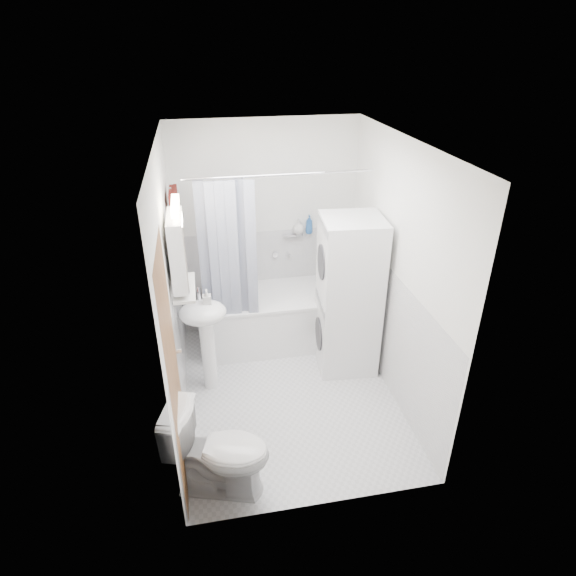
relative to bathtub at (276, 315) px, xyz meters
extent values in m
plane|color=silver|center=(-0.04, -0.92, -0.33)|extent=(2.60, 2.60, 0.00)
plane|color=white|center=(-0.04, 0.38, 0.87)|extent=(2.00, 0.00, 2.00)
plane|color=white|center=(-0.04, -2.22, 0.87)|extent=(2.00, 0.00, 2.00)
plane|color=white|center=(-1.04, -0.92, 0.87)|extent=(0.00, 2.60, 2.60)
plane|color=white|center=(0.96, -0.92, 0.87)|extent=(0.00, 2.60, 2.60)
plane|color=white|center=(-0.04, -0.92, 2.07)|extent=(2.60, 2.60, 0.00)
plane|color=white|center=(-0.04, 0.37, 0.27)|extent=(1.98, 0.00, 1.98)
plane|color=white|center=(-1.03, -0.92, 0.27)|extent=(0.00, 2.58, 2.58)
plane|color=white|center=(0.95, -0.92, 0.27)|extent=(0.00, 2.58, 2.58)
plane|color=brown|center=(-1.02, -1.80, 0.67)|extent=(0.00, 2.00, 2.00)
cylinder|color=silver|center=(-0.99, -1.47, 0.67)|extent=(0.04, 0.04, 0.04)
cube|color=white|center=(0.00, 0.00, -0.05)|extent=(1.57, 0.73, 0.57)
cube|color=white|center=(0.00, 0.00, 0.26)|extent=(1.59, 0.75, 0.03)
cube|color=silver|center=(0.00, 0.00, 0.14)|extent=(1.39, 0.55, 0.20)
cylinder|color=silver|center=(0.20, 0.33, 0.59)|extent=(0.04, 0.12, 0.04)
cylinder|color=silver|center=(0.00, -0.32, 1.67)|extent=(1.77, 0.02, 0.02)
cube|color=#141F46|center=(-0.73, -0.32, 0.92)|extent=(0.10, 0.02, 1.45)
cube|color=#141F46|center=(-0.64, -0.32, 0.92)|extent=(0.10, 0.02, 1.45)
cube|color=#141F46|center=(-0.55, -0.32, 0.92)|extent=(0.10, 0.02, 1.45)
cube|color=#141F46|center=(-0.46, -0.32, 0.92)|extent=(0.10, 0.02, 1.45)
cube|color=#141F46|center=(-0.37, -0.32, 0.92)|extent=(0.10, 0.02, 1.45)
cube|color=#141F46|center=(-0.28, -0.32, 0.92)|extent=(0.10, 0.02, 1.45)
ellipsoid|color=white|center=(-0.80, -0.67, 0.52)|extent=(0.44, 0.37, 0.20)
cylinder|color=white|center=(-0.78, -0.67, 0.04)|extent=(0.14, 0.14, 0.75)
cylinder|color=silver|center=(-0.82, -0.53, 0.64)|extent=(0.03, 0.03, 0.14)
cylinder|color=silver|center=(-0.82, -0.57, 0.70)|extent=(0.02, 0.10, 0.02)
cube|color=white|center=(-0.95, -0.82, 1.22)|extent=(0.12, 0.50, 0.60)
cube|color=white|center=(-0.88, -0.82, 1.22)|extent=(0.01, 0.47, 0.57)
cube|color=#FFEABF|center=(-0.93, -0.82, 1.60)|extent=(0.06, 0.45, 0.06)
cube|color=silver|center=(-0.93, -0.82, 0.87)|extent=(0.18, 0.54, 0.02)
cube|color=silver|center=(0.25, 0.32, 0.82)|extent=(0.22, 0.06, 0.02)
cube|color=#631A0D|center=(-0.98, -0.17, 1.10)|extent=(0.05, 0.37, 0.88)
cube|color=#631A0D|center=(-0.95, -0.17, 1.51)|extent=(0.03, 0.33, 0.08)
cylinder|color=silver|center=(-0.99, -0.17, 1.55)|extent=(0.02, 0.04, 0.02)
cube|color=white|center=(0.64, -0.56, 0.07)|extent=(0.62, 0.62, 0.81)
cylinder|color=#2D2D33|center=(0.35, -0.56, 0.07)|extent=(0.05, 0.35, 0.34)
cube|color=gray|center=(0.35, -0.56, 0.43)|extent=(0.05, 0.51, 0.08)
cube|color=white|center=(0.64, -0.56, 0.89)|extent=(0.62, 0.62, 0.81)
cylinder|color=#2D2D33|center=(0.35, -0.56, 0.88)|extent=(0.05, 0.35, 0.34)
cube|color=gray|center=(0.35, -0.56, 1.25)|extent=(0.05, 0.51, 0.08)
imported|color=white|center=(-0.76, -1.92, 0.04)|extent=(0.86, 0.63, 0.75)
imported|color=gray|center=(-0.75, -0.67, 0.62)|extent=(0.08, 0.17, 0.08)
imported|color=gray|center=(-0.93, -0.97, 0.91)|extent=(0.07, 0.18, 0.07)
imported|color=gray|center=(-0.93, -0.70, 0.93)|extent=(0.10, 0.09, 0.10)
imported|color=gray|center=(0.31, 0.32, 0.89)|extent=(0.13, 0.17, 0.13)
imported|color=#27599D|center=(0.43, 0.32, 0.87)|extent=(0.08, 0.21, 0.08)
camera|label=1|loc=(-0.74, -4.56, 2.80)|focal=30.00mm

